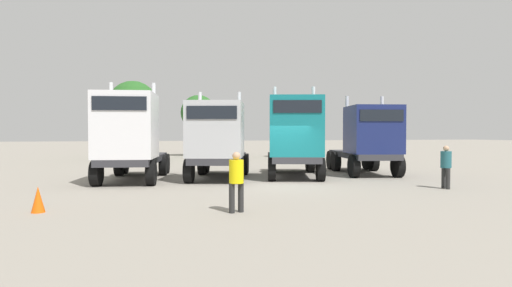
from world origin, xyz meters
TOP-DOWN VIEW (x-y plane):
  - ground at (0.00, 0.00)m, footprint 200.00×200.00m
  - semi_truck_white at (-6.36, 2.62)m, footprint 3.39×6.70m
  - semi_truck_silver at (-2.47, 2.56)m, footprint 4.00×6.36m
  - semi_truck_teal at (1.24, 2.40)m, footprint 4.15×6.86m
  - semi_truck_navy at (5.45, 2.90)m, footprint 3.53×6.15m
  - visitor_in_hivis at (-3.12, -5.19)m, footprint 0.50×0.50m
  - visitor_with_camera at (5.77, -2.48)m, footprint 0.43×0.45m
  - traffic_cone_near at (-8.39, -3.87)m, footprint 0.36×0.36m
  - oak_far_left at (-7.07, 20.64)m, footprint 4.27×4.27m
  - oak_far_centre at (-1.26, 22.58)m, footprint 3.33×3.33m
  - oak_far_right at (7.52, 17.89)m, footprint 3.39×3.39m

SIDE VIEW (x-z plane):
  - ground at x=0.00m, z-range 0.00..0.00m
  - traffic_cone_near at x=-8.39m, z-range 0.00..0.72m
  - visitor_in_hivis at x=-3.12m, z-range 0.13..1.80m
  - visitor_with_camera at x=5.77m, z-range 0.13..1.82m
  - semi_truck_navy at x=5.45m, z-range -0.21..3.93m
  - semi_truck_silver at x=-2.47m, z-range -0.19..3.97m
  - semi_truck_teal at x=1.24m, z-range -0.25..4.20m
  - semi_truck_white at x=-6.36m, z-range -0.22..4.25m
  - oak_far_right at x=7.52m, z-range 1.00..6.42m
  - oak_far_centre at x=-1.26m, z-range 1.19..6.96m
  - oak_far_left at x=-7.07m, z-range 1.19..7.87m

